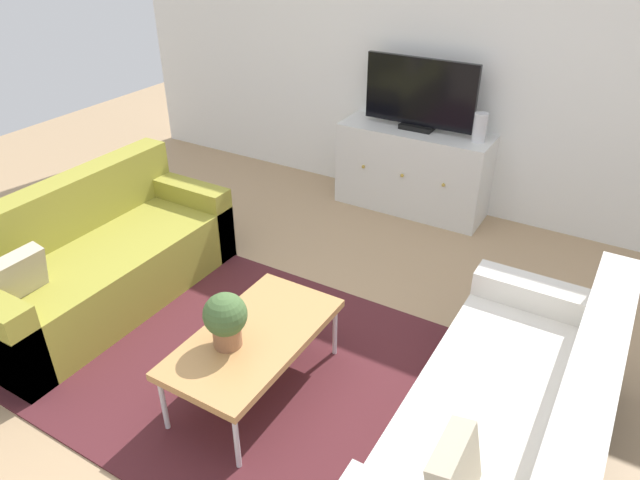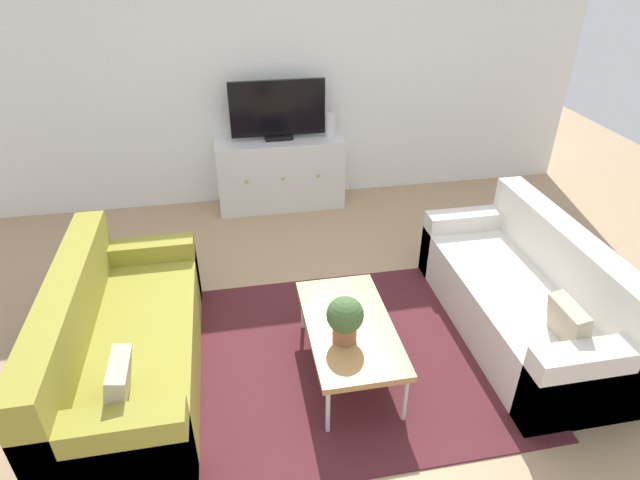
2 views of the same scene
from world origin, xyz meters
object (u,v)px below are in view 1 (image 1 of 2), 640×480
Objects in this scene: tv_console at (412,170)px; flat_screen_tv at (420,95)px; glass_vase at (480,127)px; potted_plant at (226,318)px; couch_left_side at (94,262)px; coffee_table at (254,338)px; couch_right_side at (517,433)px.

tv_console is 0.67m from flat_screen_tv.
flat_screen_tv reaches higher than glass_vase.
potted_plant is 2.74m from flat_screen_tv.
couch_left_side is 1.49m from coffee_table.
coffee_table is 3.33× the size of potted_plant.
couch_right_side is at bearing 6.82° from coffee_table.
couch_left_side is 5.89× the size of potted_plant.
glass_vase reaches higher than coffee_table.
tv_console is at bearing 60.68° from couch_left_side.
tv_console is (-0.08, 2.68, -0.20)m from potted_plant.
tv_console is at bearing 91.75° from potted_plant.
flat_screen_tv is at bearing 177.86° from glass_vase.
couch_left_side reaches higher than coffee_table.
couch_right_side is at bearing -57.21° from tv_console.
glass_vase is at bearing 112.74° from couch_right_side.
potted_plant reaches higher than coffee_table.
potted_plant is at bearing -11.99° from couch_left_side.
coffee_table is 0.79× the size of tv_console.
couch_left_side is 1.77× the size of coffee_table.
couch_right_side is 1.40m from coffee_table.
potted_plant is at bearing -115.74° from coffee_table.
flat_screen_tv reaches higher than couch_right_side.
potted_plant is 0.24× the size of tv_console.
potted_plant is at bearing -88.25° from tv_console.
couch_right_side is at bearing 0.00° from couch_left_side.
potted_plant is (-0.07, -0.14, 0.20)m from coffee_table.
coffee_table is 2.54m from tv_console.
potted_plant is at bearing -99.61° from glass_vase.
couch_right_side is 1.77× the size of coffee_table.
couch_right_side is 1.51m from potted_plant.
coffee_table is 0.25m from potted_plant.
flat_screen_tv is (-1.53, 2.39, 0.75)m from couch_right_side.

